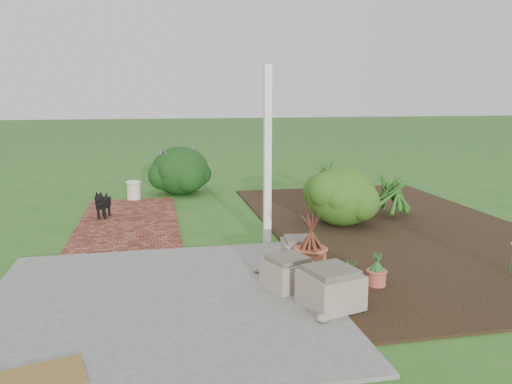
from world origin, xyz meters
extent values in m
plane|color=#296620|center=(0.00, 0.00, 0.00)|extent=(80.00, 80.00, 0.00)
cube|color=#61615F|center=(-1.25, -1.75, 0.02)|extent=(3.50, 3.50, 0.04)
cube|color=#5E261D|center=(-1.70, 1.75, 0.02)|extent=(1.60, 3.50, 0.04)
cube|color=black|center=(2.50, 0.50, 0.01)|extent=(4.00, 7.00, 0.03)
cube|color=white|center=(0.30, 0.10, 1.25)|extent=(0.10, 0.10, 2.50)
cube|color=#79685B|center=(0.41, -2.22, 0.21)|extent=(0.63, 0.63, 0.34)
cube|color=gray|center=(0.13, -1.65, 0.19)|extent=(0.57, 0.57, 0.30)
cube|color=gray|center=(0.48, -0.92, 0.18)|extent=(0.46, 0.46, 0.28)
cube|color=brown|center=(-2.16, -3.05, 0.05)|extent=(0.80, 0.62, 0.02)
cube|color=black|center=(-2.12, 2.01, 0.29)|extent=(0.22, 0.37, 0.15)
cylinder|color=black|center=(-2.20, 1.90, 0.13)|extent=(0.04, 0.04, 0.17)
cylinder|color=black|center=(-2.09, 1.88, 0.13)|extent=(0.04, 0.04, 0.17)
cylinder|color=black|center=(-2.15, 2.15, 0.13)|extent=(0.04, 0.04, 0.17)
cylinder|color=black|center=(-2.04, 2.13, 0.13)|extent=(0.04, 0.04, 0.17)
sphere|color=black|center=(-2.16, 1.81, 0.42)|extent=(0.14, 0.14, 0.14)
cone|color=black|center=(-2.08, 2.19, 0.40)|extent=(0.08, 0.12, 0.13)
cylinder|color=beige|center=(-1.67, 3.48, 0.22)|extent=(0.34, 0.34, 0.35)
ellipsoid|color=#0C390B|center=(1.72, 0.87, 0.51)|extent=(1.26, 1.26, 0.96)
cylinder|color=#AF5B3B|center=(0.52, -1.24, 0.18)|extent=(0.38, 0.38, 0.30)
cylinder|color=#B6533D|center=(1.11, -1.77, 0.12)|extent=(0.23, 0.23, 0.17)
cylinder|color=#9E5A35|center=(0.67, -2.10, 0.13)|extent=(0.27, 0.27, 0.20)
ellipsoid|color=black|center=(-0.70, 4.13, 0.52)|extent=(1.61, 1.61, 1.04)
camera|label=1|loc=(-1.24, -6.62, 2.09)|focal=35.00mm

